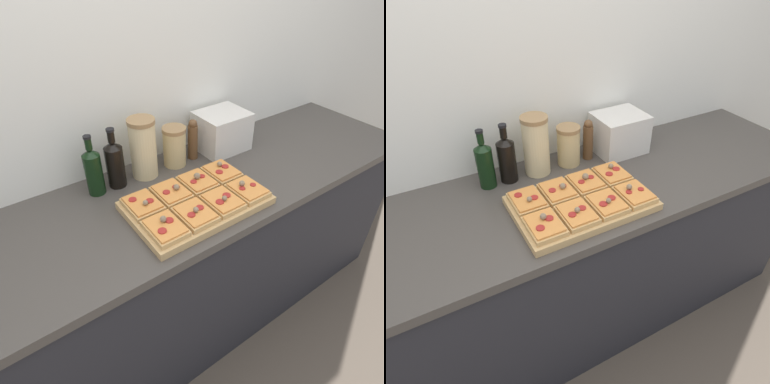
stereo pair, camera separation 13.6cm
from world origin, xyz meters
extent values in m
plane|color=#4C4238|center=(0.00, 0.00, 0.00)|extent=(12.00, 12.00, 0.00)
cube|color=silver|center=(0.00, 0.68, 1.25)|extent=(6.00, 0.06, 2.50)
cube|color=#232328|center=(0.00, 0.32, 0.43)|extent=(2.60, 0.64, 0.87)
cube|color=#423D38|center=(0.00, 0.32, 0.89)|extent=(2.63, 0.67, 0.04)
cube|color=tan|center=(0.05, 0.20, 0.92)|extent=(0.54, 0.35, 0.03)
cube|color=tan|center=(-0.15, 0.28, 0.95)|extent=(0.12, 0.15, 0.02)
cube|color=#D6843D|center=(-0.15, 0.28, 0.96)|extent=(0.11, 0.14, 0.01)
cylinder|color=maroon|center=(-0.17, 0.31, 0.97)|extent=(0.03, 0.03, 0.00)
cylinder|color=maroon|center=(-0.12, 0.27, 0.97)|extent=(0.03, 0.03, 0.00)
sphere|color=#7F6B51|center=(-0.15, 0.26, 0.98)|extent=(0.02, 0.02, 0.02)
cube|color=tan|center=(-0.02, 0.28, 0.95)|extent=(0.12, 0.15, 0.02)
cube|color=#D6843D|center=(-0.02, 0.28, 0.96)|extent=(0.11, 0.14, 0.01)
cylinder|color=maroon|center=(-0.04, 0.28, 0.97)|extent=(0.03, 0.03, 0.00)
cylinder|color=maroon|center=(0.01, 0.29, 0.97)|extent=(0.03, 0.03, 0.00)
sphere|color=#7F6B51|center=(0.00, 0.27, 0.98)|extent=(0.02, 0.02, 0.02)
cube|color=tan|center=(0.11, 0.28, 0.95)|extent=(0.12, 0.15, 0.02)
cube|color=#D6843D|center=(0.11, 0.28, 0.96)|extent=(0.11, 0.14, 0.01)
cylinder|color=maroon|center=(0.09, 0.28, 0.97)|extent=(0.03, 0.03, 0.00)
cylinder|color=maroon|center=(0.14, 0.29, 0.97)|extent=(0.03, 0.03, 0.00)
sphere|color=#7F6B51|center=(0.11, 0.29, 0.98)|extent=(0.03, 0.03, 0.03)
cube|color=tan|center=(0.24, 0.28, 0.95)|extent=(0.12, 0.15, 0.02)
cube|color=#D6843D|center=(0.24, 0.28, 0.96)|extent=(0.11, 0.14, 0.01)
cylinder|color=maroon|center=(0.22, 0.27, 0.97)|extent=(0.03, 0.03, 0.00)
cylinder|color=maroon|center=(0.27, 0.29, 0.97)|extent=(0.03, 0.03, 0.00)
sphere|color=#7F6B51|center=(0.25, 0.31, 0.98)|extent=(0.02, 0.02, 0.02)
cube|color=tan|center=(-0.15, 0.12, 0.95)|extent=(0.12, 0.15, 0.02)
cube|color=#D6843D|center=(-0.15, 0.12, 0.96)|extent=(0.11, 0.14, 0.01)
cylinder|color=maroon|center=(-0.17, 0.10, 0.97)|extent=(0.03, 0.03, 0.00)
cylinder|color=maroon|center=(-0.12, 0.13, 0.97)|extent=(0.03, 0.03, 0.00)
sphere|color=#7F6B51|center=(-0.14, 0.14, 0.98)|extent=(0.02, 0.02, 0.02)
cube|color=tan|center=(-0.02, 0.12, 0.95)|extent=(0.12, 0.15, 0.02)
cube|color=#D6843D|center=(-0.02, 0.12, 0.96)|extent=(0.11, 0.14, 0.01)
cylinder|color=maroon|center=(-0.04, 0.11, 0.97)|extent=(0.03, 0.03, 0.00)
cylinder|color=maroon|center=(0.01, 0.13, 0.97)|extent=(0.03, 0.03, 0.00)
sphere|color=#7F6B51|center=(-0.02, 0.11, 0.98)|extent=(0.02, 0.02, 0.02)
cube|color=tan|center=(0.11, 0.12, 0.95)|extent=(0.12, 0.15, 0.02)
cube|color=#D6843D|center=(0.11, 0.12, 0.96)|extent=(0.11, 0.14, 0.01)
cylinder|color=maroon|center=(0.09, 0.11, 0.97)|extent=(0.03, 0.03, 0.00)
cylinder|color=maroon|center=(0.14, 0.13, 0.97)|extent=(0.03, 0.03, 0.00)
sphere|color=#7F6B51|center=(0.11, 0.11, 0.98)|extent=(0.02, 0.02, 0.02)
cube|color=tan|center=(0.24, 0.12, 0.95)|extent=(0.12, 0.15, 0.02)
cube|color=#D6843D|center=(0.24, 0.12, 0.96)|extent=(0.11, 0.14, 0.01)
cylinder|color=maroon|center=(0.22, 0.12, 0.97)|extent=(0.02, 0.02, 0.00)
cylinder|color=maroon|center=(0.27, 0.12, 0.97)|extent=(0.02, 0.02, 0.00)
sphere|color=#7F6B51|center=(0.23, 0.14, 0.98)|extent=(0.02, 0.02, 0.02)
cylinder|color=black|center=(-0.24, 0.52, 1.00)|extent=(0.07, 0.07, 0.18)
cone|color=black|center=(-0.24, 0.52, 1.10)|extent=(0.07, 0.07, 0.03)
cylinder|color=black|center=(-0.24, 0.52, 1.14)|extent=(0.03, 0.03, 0.05)
cylinder|color=black|center=(-0.24, 0.52, 1.17)|extent=(0.03, 0.03, 0.01)
cylinder|color=black|center=(-0.14, 0.52, 1.00)|extent=(0.08, 0.08, 0.18)
cone|color=black|center=(-0.14, 0.52, 1.10)|extent=(0.08, 0.08, 0.03)
cylinder|color=black|center=(-0.14, 0.52, 1.14)|extent=(0.03, 0.03, 0.05)
cylinder|color=black|center=(-0.14, 0.52, 1.17)|extent=(0.03, 0.03, 0.01)
cylinder|color=beige|center=(-0.01, 0.52, 1.03)|extent=(0.12, 0.12, 0.25)
cylinder|color=#937047|center=(-0.01, 0.52, 1.17)|extent=(0.12, 0.12, 0.02)
cylinder|color=tan|center=(0.15, 0.52, 0.99)|extent=(0.11, 0.11, 0.17)
cylinder|color=#937047|center=(0.15, 0.52, 1.09)|extent=(0.11, 0.11, 0.02)
cylinder|color=brown|center=(0.26, 0.52, 0.99)|extent=(0.05, 0.05, 0.17)
sphere|color=brown|center=(0.26, 0.52, 1.09)|extent=(0.04, 0.04, 0.04)
cube|color=beige|center=(0.43, 0.52, 1.00)|extent=(0.24, 0.21, 0.19)
cube|color=black|center=(0.43, 0.42, 1.06)|extent=(0.19, 0.01, 0.05)
cube|color=black|center=(0.57, 0.52, 1.01)|extent=(0.02, 0.02, 0.02)
camera|label=1|loc=(-0.59, -0.66, 1.77)|focal=32.00mm
camera|label=2|loc=(-0.48, -0.73, 1.77)|focal=32.00mm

